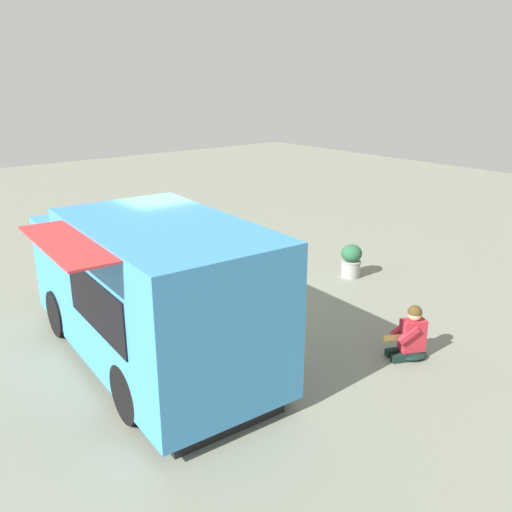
{
  "coord_description": "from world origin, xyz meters",
  "views": [
    {
      "loc": [
        -8.47,
        4.91,
        4.26
      ],
      "look_at": [
        -0.38,
        -1.65,
        0.79
      ],
      "focal_mm": 37.76,
      "sensor_mm": 36.0,
      "label": 1
    }
  ],
  "objects_px": {
    "food_truck": "(148,293)",
    "person_customer": "(410,337)",
    "planter_flowering_near": "(252,248)",
    "planter_flowering_far": "(181,238)",
    "planter_flowering_side": "(351,260)"
  },
  "relations": [
    {
      "from": "food_truck",
      "to": "person_customer",
      "type": "distance_m",
      "value": 4.16
    },
    {
      "from": "food_truck",
      "to": "planter_flowering_near",
      "type": "relative_size",
      "value": 6.57
    },
    {
      "from": "food_truck",
      "to": "person_customer",
      "type": "height_order",
      "value": "food_truck"
    },
    {
      "from": "person_customer",
      "to": "food_truck",
      "type": "bearing_deg",
      "value": 51.91
    },
    {
      "from": "planter_flowering_near",
      "to": "planter_flowering_far",
      "type": "bearing_deg",
      "value": 19.42
    },
    {
      "from": "planter_flowering_far",
      "to": "planter_flowering_side",
      "type": "distance_m",
      "value": 4.46
    },
    {
      "from": "person_customer",
      "to": "planter_flowering_side",
      "type": "xyz_separation_m",
      "value": [
        3.05,
        -2.05,
        0.04
      ]
    },
    {
      "from": "person_customer",
      "to": "planter_flowering_side",
      "type": "distance_m",
      "value": 3.68
    },
    {
      "from": "food_truck",
      "to": "planter_flowering_far",
      "type": "relative_size",
      "value": 7.73
    },
    {
      "from": "person_customer",
      "to": "planter_flowering_far",
      "type": "relative_size",
      "value": 1.3
    },
    {
      "from": "planter_flowering_near",
      "to": "food_truck",
      "type": "bearing_deg",
      "value": 121.92
    },
    {
      "from": "food_truck",
      "to": "planter_flowering_far",
      "type": "xyz_separation_m",
      "value": [
        4.54,
        -3.33,
        -0.78
      ]
    },
    {
      "from": "planter_flowering_near",
      "to": "planter_flowering_far",
      "type": "xyz_separation_m",
      "value": [
        2.02,
        0.71,
        -0.07
      ]
    },
    {
      "from": "food_truck",
      "to": "planter_flowering_side",
      "type": "bearing_deg",
      "value": -84.3
    },
    {
      "from": "food_truck",
      "to": "planter_flowering_far",
      "type": "bearing_deg",
      "value": -36.27
    }
  ]
}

